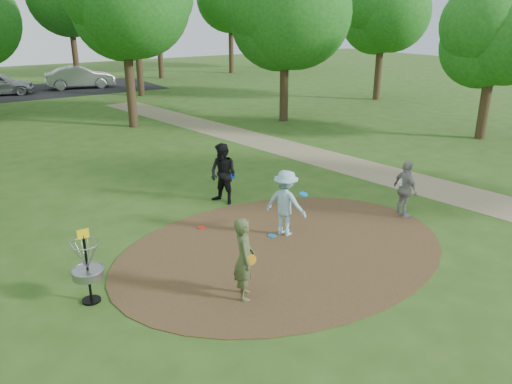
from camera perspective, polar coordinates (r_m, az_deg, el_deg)
ground at (r=12.01m, az=3.22°, el=-6.56°), size 100.00×100.00×0.00m
dirt_clearing at (r=12.01m, az=3.22°, el=-6.52°), size 8.40×8.40×0.02m
footpath at (r=17.60m, az=16.32°, el=1.41°), size 7.55×39.89×0.01m
parking_lot at (r=39.83m, az=-21.65°, el=10.83°), size 14.00×8.00×0.01m
player_observer_with_disc at (r=9.74m, az=-1.36°, el=-7.63°), size 0.65×0.74×1.70m
player_throwing_with_disc at (r=12.47m, az=3.40°, el=-1.28°), size 1.19×1.26×1.70m
player_walking_with_disc at (r=14.57m, az=-3.77°, el=2.07°), size 0.94×1.06×1.80m
player_waiting_with_disc at (r=14.15m, az=16.71°, el=0.29°), size 0.59×1.00×1.60m
disc_ground_cyan at (r=12.64m, az=1.86°, el=-5.00°), size 0.22×0.22×0.02m
disc_ground_red at (r=13.17m, az=-6.26°, el=-4.04°), size 0.22×0.22×0.02m
car_right at (r=39.88m, az=-19.48°, el=12.25°), size 5.04×2.50×1.59m
disc_golf_basket at (r=10.11m, az=-18.80°, el=-7.51°), size 0.63×0.63×1.54m
tree_ring at (r=19.28m, az=-13.06°, el=18.75°), size 37.14×45.17×8.80m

